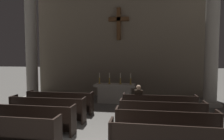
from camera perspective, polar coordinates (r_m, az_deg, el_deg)
pew_left_row_1 at (r=6.05m, az=-29.02°, el=-15.78°), size 2.93×0.50×0.95m
pew_left_row_2 at (r=6.93m, az=-23.11°, el=-13.08°), size 2.93×0.50×0.95m
pew_left_row_3 at (r=7.88m, az=-18.67°, el=-10.92°), size 2.93×0.50×0.95m
pew_left_row_4 at (r=8.87m, az=-15.24°, el=-9.19°), size 2.93×0.50×0.95m
pew_right_row_2 at (r=5.99m, az=15.75°, el=-15.61°), size 2.93×0.50×0.95m
pew_right_row_3 at (r=7.07m, az=14.62°, el=-12.56°), size 2.93×0.50×0.95m
pew_right_row_4 at (r=8.16m, az=13.80°, el=-10.31°), size 2.93×0.50×0.95m
column_left_second at (r=12.01m, az=-22.95°, el=8.77°), size 0.96×0.96×7.27m
column_right_second at (r=10.81m, az=27.66°, el=9.21°), size 0.96×0.96×7.27m
altar at (r=10.42m, az=0.85°, el=-6.78°), size 2.20×0.90×1.01m
candlestick_outer_left at (r=10.47m, az=-3.77°, el=-3.07°), size 0.16×0.16×0.60m
candlestick_inner_left at (r=10.36m, az=-0.79°, el=-3.14°), size 0.16×0.16×0.60m
candlestick_inner_right at (r=10.28m, az=2.51°, el=-3.20°), size 0.16×0.16×0.60m
candlestick_outer_right at (r=10.24m, az=5.58°, el=-3.24°), size 0.16×0.16×0.60m
apse_with_cross at (r=12.27m, az=2.15°, el=11.48°), size 10.72×0.48×8.16m
lone_worshipper at (r=8.11m, az=7.91°, el=-8.75°), size 0.32×0.43×1.32m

